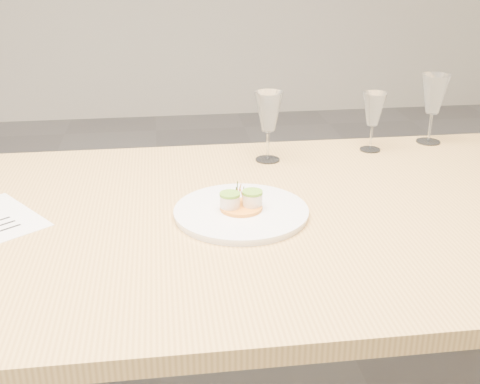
{
  "coord_description": "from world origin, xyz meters",
  "views": [
    {
      "loc": [
        0.05,
        -1.26,
        1.34
      ],
      "look_at": [
        0.22,
        0.0,
        0.8
      ],
      "focal_mm": 45.0,
      "sensor_mm": 36.0,
      "label": 1
    }
  ],
  "objects": [
    {
      "name": "dining_table",
      "position": [
        0.0,
        0.0,
        0.68
      ],
      "size": [
        2.4,
        1.0,
        0.75
      ],
      "color": "#DCAD5F",
      "rests_on": "ground"
    },
    {
      "name": "dinner_plate",
      "position": [
        0.22,
        -0.02,
        0.76
      ],
      "size": [
        0.31,
        0.31,
        0.08
      ],
      "rotation": [
        0.0,
        0.0,
        -0.21
      ],
      "color": "white",
      "rests_on": "dining_table"
    },
    {
      "name": "wine_glass_1",
      "position": [
        0.34,
        0.34,
        0.89
      ],
      "size": [
        0.08,
        0.08,
        0.2
      ],
      "color": "white",
      "rests_on": "dining_table"
    },
    {
      "name": "wine_glass_2",
      "position": [
        0.66,
        0.39,
        0.87
      ],
      "size": [
        0.07,
        0.07,
        0.18
      ],
      "color": "white",
      "rests_on": "dining_table"
    },
    {
      "name": "wine_glass_3",
      "position": [
        0.87,
        0.43,
        0.9
      ],
      "size": [
        0.09,
        0.09,
        0.21
      ],
      "color": "white",
      "rests_on": "dining_table"
    }
  ]
}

